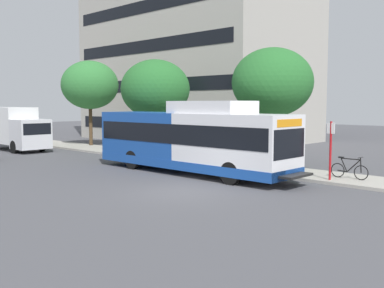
{
  "coord_description": "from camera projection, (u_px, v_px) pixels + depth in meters",
  "views": [
    {
      "loc": [
        -12.44,
        -12.45,
        3.51
      ],
      "look_at": [
        2.87,
        2.3,
        1.6
      ],
      "focal_mm": 41.91,
      "sensor_mm": 36.0,
      "label": 1
    }
  ],
  "objects": [
    {
      "name": "ground_plane",
      "position": [
        75.0,
        171.0,
        23.37
      ],
      "size": [
        120.0,
        120.0,
        0.0
      ],
      "primitive_type": "plane",
      "color": "#4C4C51"
    },
    {
      "name": "sidewalk_curb",
      "position": [
        195.0,
        161.0,
        27.0
      ],
      "size": [
        3.0,
        56.0,
        0.14
      ],
      "primitive_type": "cube",
      "color": "#A8A399",
      "rests_on": "ground"
    },
    {
      "name": "transit_bus",
      "position": [
        191.0,
        140.0,
        22.59
      ],
      "size": [
        2.58,
        12.25,
        3.65
      ],
      "color": "white",
      "rests_on": "ground"
    },
    {
      "name": "bus_stop_sign_pole",
      "position": [
        331.0,
        146.0,
        19.79
      ],
      "size": [
        0.1,
        0.36,
        2.6
      ],
      "color": "red",
      "rests_on": "sidewalk_curb"
    },
    {
      "name": "bicycle_parked",
      "position": [
        349.0,
        169.0,
        20.18
      ],
      "size": [
        0.52,
        1.76,
        1.02
      ],
      "color": "black",
      "rests_on": "sidewalk_curb"
    },
    {
      "name": "street_tree_near_stop",
      "position": [
        272.0,
        82.0,
        24.11
      ],
      "size": [
        4.37,
        4.37,
        6.38
      ],
      "color": "#4C3823",
      "rests_on": "sidewalk_curb"
    },
    {
      "name": "street_tree_mid_block",
      "position": [
        155.0,
        89.0,
        30.07
      ],
      "size": [
        4.64,
        4.64,
        6.34
      ],
      "color": "#4C3823",
      "rests_on": "sidewalk_curb"
    },
    {
      "name": "street_tree_far_block",
      "position": [
        90.0,
        85.0,
        36.24
      ],
      "size": [
        4.59,
        4.59,
        6.84
      ],
      "color": "#4C3823",
      "rests_on": "sidewalk_curb"
    },
    {
      "name": "box_truck_background",
      "position": [
        14.0,
        127.0,
        33.88
      ],
      "size": [
        2.32,
        7.01,
        3.25
      ],
      "color": "silver",
      "rests_on": "ground"
    },
    {
      "name": "lattice_comm_tower",
      "position": [
        108.0,
        57.0,
        57.69
      ],
      "size": [
        1.1,
        1.1,
        28.65
      ],
      "color": "#B7B7BC",
      "rests_on": "ground"
    }
  ]
}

